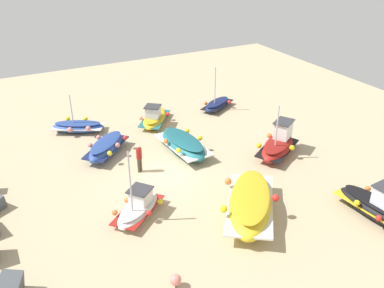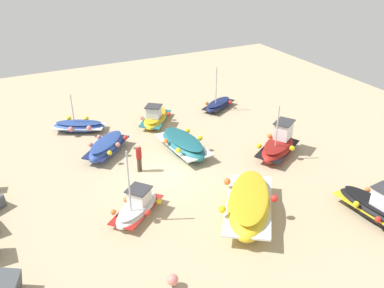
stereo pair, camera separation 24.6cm
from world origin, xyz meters
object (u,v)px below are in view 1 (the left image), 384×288
fishing_boat_5 (183,144)px  fishing_boat_7 (78,126)px  fishing_boat_1 (250,204)px  person_walking (139,156)px  fishing_boat_2 (379,207)px  fishing_boat_8 (138,207)px  fishing_boat_3 (278,145)px  fishing_boat_0 (217,104)px  fishing_boat_6 (155,117)px  fishing_boat_4 (106,147)px  mooring_buoy_0 (176,280)px

fishing_boat_5 → fishing_boat_7: size_ratio=1.18×
fishing_boat_1 → person_walking: person_walking is taller
fishing_boat_2 → fishing_boat_8: 11.48m
fishing_boat_8 → fishing_boat_3: bearing=-29.1°
fishing_boat_3 → fishing_boat_1: bearing=-171.4°
fishing_boat_7 → fishing_boat_0: bearing=23.7°
fishing_boat_6 → person_walking: bearing=8.2°
fishing_boat_4 → fishing_boat_5: fishing_boat_5 is taller
fishing_boat_4 → fishing_boat_6: fishing_boat_6 is taller
person_walking → fishing_boat_0: bearing=-72.4°
fishing_boat_0 → fishing_boat_2: 15.26m
fishing_boat_0 → fishing_boat_7: (0.85, 10.52, 0.05)m
fishing_boat_6 → fishing_boat_7: bearing=-64.1°
fishing_boat_0 → fishing_boat_3: 8.05m
fishing_boat_6 → fishing_boat_7: 5.29m
fishing_boat_2 → fishing_boat_4: (12.05, 9.65, -0.07)m
fishing_boat_7 → fishing_boat_4: bearing=-51.2°
fishing_boat_4 → fishing_boat_8: bearing=40.9°
mooring_buoy_0 → fishing_boat_7: bearing=-0.2°
fishing_boat_5 → fishing_boat_7: (5.95, 5.04, -0.16)m
fishing_boat_0 → fishing_boat_4: bearing=167.9°
fishing_boat_0 → fishing_boat_8: bearing=-166.6°
fishing_boat_5 → person_walking: 3.38m
fishing_boat_5 → mooring_buoy_0: (-9.63, 5.11, -0.16)m
fishing_boat_1 → mooring_buoy_0: fishing_boat_1 is taller
fishing_boat_0 → fishing_boat_8: size_ratio=0.91×
fishing_boat_0 → fishing_boat_5: fishing_boat_0 is taller
fishing_boat_7 → fishing_boat_6: bearing=15.8°
fishing_boat_4 → fishing_boat_5: (-1.88, -4.29, 0.02)m
fishing_boat_7 → person_walking: size_ratio=2.20×
fishing_boat_5 → fishing_boat_6: fishing_boat_6 is taller
fishing_boat_1 → mooring_buoy_0: (-2.42, 5.09, -0.32)m
fishing_boat_1 → fishing_boat_2: fishing_boat_2 is taller
fishing_boat_0 → fishing_boat_1: fishing_boat_0 is taller
fishing_boat_1 → fishing_boat_7: size_ratio=1.43×
fishing_boat_1 → mooring_buoy_0: 5.65m
fishing_boat_3 → fishing_boat_7: fishing_boat_3 is taller
fishing_boat_2 → fishing_boat_7: (16.11, 10.40, -0.20)m
fishing_boat_0 → person_walking: bearing=-175.7°
fishing_boat_5 → fishing_boat_8: size_ratio=1.18×
fishing_boat_2 → person_walking: fishing_boat_2 is taller
fishing_boat_6 → mooring_buoy_0: fishing_boat_6 is taller
fishing_boat_2 → fishing_boat_6: (14.97, 5.24, -0.13)m
person_walking → mooring_buoy_0: (-8.71, 1.90, -0.61)m
mooring_buoy_0 → fishing_boat_2: bearing=-92.9°
fishing_boat_0 → fishing_boat_5: (-5.10, 5.48, 0.21)m
fishing_boat_0 → mooring_buoy_0: size_ratio=5.61×
fishing_boat_2 → fishing_boat_7: fishing_boat_7 is taller
fishing_boat_2 → fishing_boat_3: 7.23m
fishing_boat_2 → fishing_boat_6: size_ratio=1.20×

